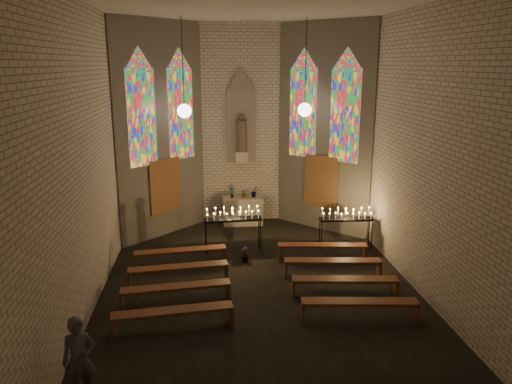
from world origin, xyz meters
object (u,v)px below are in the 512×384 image
votive_stand_right (346,216)px  votive_stand_left (233,216)px  altar (243,211)px  aisle_flower_pot (245,255)px  visitor (79,360)px

votive_stand_right → votive_stand_left: bearing=179.0°
altar → votive_stand_left: votive_stand_left is taller
aisle_flower_pot → visitor: 6.77m
visitor → altar: bearing=55.4°
votive_stand_right → visitor: size_ratio=1.10×
altar → visitor: (-3.50, -9.39, 0.27)m
altar → votive_stand_right: votive_stand_right is taller
votive_stand_left → votive_stand_right: size_ratio=1.05×
votive_stand_left → votive_stand_right: (3.50, -0.18, -0.06)m
votive_stand_right → visitor: (-6.50, -6.61, -0.29)m
altar → votive_stand_left: bearing=-101.0°
altar → visitor: 10.02m
votive_stand_left → votive_stand_right: 3.51m
altar → visitor: bearing=-110.4°
altar → aisle_flower_pot: bearing=-93.4°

